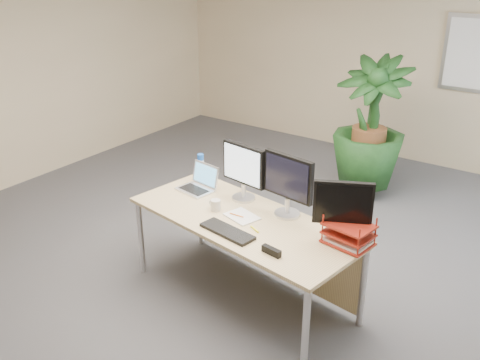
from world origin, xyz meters
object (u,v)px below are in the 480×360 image
Objects in this scene: monitor_left at (244,169)px; monitor_right at (288,182)px; floor_plant at (369,136)px; laptop at (199,183)px; desk at (252,231)px.

monitor_right is (0.46, -0.05, 0.01)m from monitor_left.
laptop is (-0.67, -2.31, 0.06)m from floor_plant.
desk is 0.72m from laptop.
desk is at bearing -40.92° from monitor_left.
laptop reaches higher than desk.
monitor_left is at bearing -95.75° from floor_plant.
monitor_right is at bearing -84.08° from floor_plant.
floor_plant is 3.02× the size of monitor_left.
floor_plant is (0.00, 2.44, 0.15)m from desk.
laptop is (-0.44, -0.06, -0.23)m from monitor_left.
floor_plant is 2.33m from monitor_right.
desk is 5.94× the size of laptop.
monitor_left is 0.50m from laptop.
desk is 3.98× the size of monitor_right.
monitor_right reaches higher than laptop.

